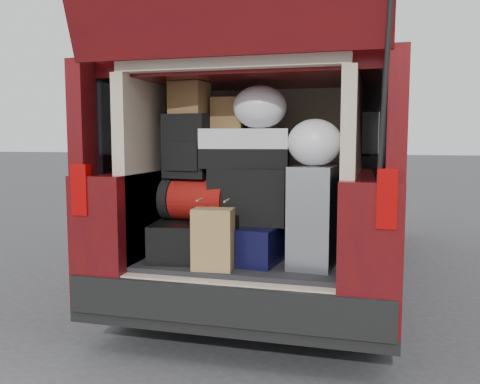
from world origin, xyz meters
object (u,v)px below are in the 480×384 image
object	(u,v)px
silver_roller	(315,216)
backpack	(187,146)
navy_hardshell	(249,241)
kraft_bag	(213,239)
black_hardshell	(191,238)
black_soft_case	(250,196)
twotone_duffel	(245,148)
red_duffel	(197,199)

from	to	relation	value
silver_roller	backpack	bearing A→B (deg)	-177.84
navy_hardshell	kraft_bag	size ratio (longest dim) A/B	1.45
backpack	black_hardshell	bearing A→B (deg)	-25.44
black_soft_case	navy_hardshell	bearing A→B (deg)	-93.43
backpack	twotone_duffel	world-z (taller)	backpack
red_duffel	black_soft_case	world-z (taller)	black_soft_case
navy_hardshell	black_hardshell	bearing A→B (deg)	-170.01
black_hardshell	twotone_duffel	bearing A→B (deg)	1.29
black_soft_case	twotone_duffel	distance (m)	0.30
black_hardshell	black_soft_case	world-z (taller)	black_soft_case
black_soft_case	twotone_duffel	bearing A→B (deg)	155.05
navy_hardshell	backpack	size ratio (longest dim) A/B	1.28
silver_roller	black_soft_case	world-z (taller)	silver_roller
silver_roller	red_duffel	bearing A→B (deg)	-178.43
black_hardshell	silver_roller	bearing A→B (deg)	-10.72
navy_hardshell	black_soft_case	distance (m)	0.29
backpack	silver_roller	bearing A→B (deg)	2.06
backpack	black_soft_case	bearing A→B (deg)	9.33
navy_hardshell	black_soft_case	bearing A→B (deg)	93.77
silver_roller	black_soft_case	bearing A→B (deg)	175.09
black_hardshell	navy_hardshell	distance (m)	0.39
black_hardshell	kraft_bag	bearing A→B (deg)	-57.67
silver_roller	twotone_duffel	world-z (taller)	twotone_duffel
navy_hardshell	kraft_bag	xyz separation A→B (m)	(-0.14, -0.31, 0.07)
black_soft_case	red_duffel	bearing A→B (deg)	-176.67
kraft_bag	red_duffel	distance (m)	0.42
red_duffel	silver_roller	bearing A→B (deg)	0.61
kraft_bag	twotone_duffel	distance (m)	0.64
black_hardshell	red_duffel	distance (m)	0.26
navy_hardshell	backpack	world-z (taller)	backpack
black_soft_case	backpack	bearing A→B (deg)	-176.58
black_hardshell	twotone_duffel	size ratio (longest dim) A/B	1.07
black_hardshell	navy_hardshell	world-z (taller)	black_hardshell
black_soft_case	kraft_bag	bearing A→B (deg)	-113.28
red_duffel	backpack	size ratio (longest dim) A/B	1.03
silver_roller	red_duffel	xyz separation A→B (m)	(-0.77, 0.05, 0.07)
red_duffel	twotone_duffel	size ratio (longest dim) A/B	0.77
black_hardshell	backpack	distance (m)	0.60
black_hardshell	silver_roller	world-z (taller)	silver_roller
black_soft_case	silver_roller	bearing A→B (deg)	-10.93
silver_roller	red_duffel	world-z (taller)	silver_roller
navy_hardshell	kraft_bag	distance (m)	0.35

